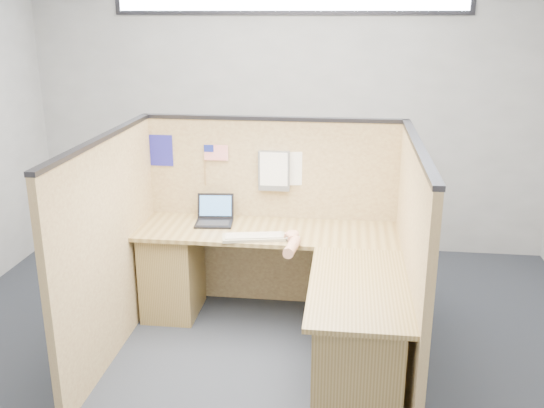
# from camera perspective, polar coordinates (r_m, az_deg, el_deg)

# --- Properties ---
(floor) EXTENTS (5.00, 5.00, 0.00)m
(floor) POSITION_cam_1_polar(r_m,az_deg,el_deg) (4.27, -1.69, -14.84)
(floor) COLOR black
(floor) RESTS_ON ground
(wall_back) EXTENTS (5.00, 0.00, 5.00)m
(wall_back) POSITION_cam_1_polar(r_m,az_deg,el_deg) (5.90, 1.58, 8.98)
(wall_back) COLOR gray
(wall_back) RESTS_ON floor
(wall_front) EXTENTS (5.00, 0.00, 5.00)m
(wall_front) POSITION_cam_1_polar(r_m,az_deg,el_deg) (1.68, -14.41, -15.18)
(wall_front) COLOR gray
(wall_front) RESTS_ON floor
(cubicle_partitions) EXTENTS (2.06, 1.83, 1.53)m
(cubicle_partitions) POSITION_cam_1_polar(r_m,az_deg,el_deg) (4.30, -0.91, -3.11)
(cubicle_partitions) COLOR olive
(cubicle_partitions) RESTS_ON floor
(l_desk) EXTENTS (1.95, 1.75, 0.73)m
(l_desk) POSITION_cam_1_polar(r_m,az_deg,el_deg) (4.30, 1.30, -8.56)
(l_desk) COLOR brown
(l_desk) RESTS_ON floor
(laptop) EXTENTS (0.30, 0.30, 0.21)m
(laptop) POSITION_cam_1_polar(r_m,az_deg,el_deg) (4.71, -5.35, -1.13)
(laptop) COLOR black
(laptop) RESTS_ON l_desk
(keyboard) EXTENTS (0.47, 0.24, 0.03)m
(keyboard) POSITION_cam_1_polar(r_m,az_deg,el_deg) (4.36, -1.72, -3.13)
(keyboard) COLOR gray
(keyboard) RESTS_ON l_desk
(mouse) EXTENTS (0.11, 0.07, 0.05)m
(mouse) POSITION_cam_1_polar(r_m,az_deg,el_deg) (4.33, 1.95, -3.18)
(mouse) COLOR #B5B5BA
(mouse) RESTS_ON l_desk
(hand_forearm) EXTENTS (0.11, 0.40, 0.08)m
(hand_forearm) POSITION_cam_1_polar(r_m,az_deg,el_deg) (4.19, 1.91, -3.69)
(hand_forearm) COLOR tan
(hand_forearm) RESTS_ON l_desk
(blue_poster) EXTENTS (0.19, 0.01, 0.25)m
(blue_poster) POSITION_cam_1_polar(r_m,az_deg,el_deg) (4.86, -10.38, 4.98)
(blue_poster) COLOR navy
(blue_poster) RESTS_ON cubicle_partitions
(american_flag) EXTENTS (0.19, 0.01, 0.33)m
(american_flag) POSITION_cam_1_polar(r_m,az_deg,el_deg) (4.75, -5.53, 4.71)
(american_flag) COLOR olive
(american_flag) RESTS_ON cubicle_partitions
(file_holder) EXTENTS (0.24, 0.05, 0.31)m
(file_holder) POSITION_cam_1_polar(r_m,az_deg,el_deg) (4.68, 0.20, 3.15)
(file_holder) COLOR slate
(file_holder) RESTS_ON cubicle_partitions
(paper_left) EXTENTS (0.23, 0.04, 0.29)m
(paper_left) POSITION_cam_1_polar(r_m,az_deg,el_deg) (4.70, 0.58, 3.31)
(paper_left) COLOR white
(paper_left) RESTS_ON cubicle_partitions
(paper_right) EXTENTS (0.21, 0.04, 0.26)m
(paper_right) POSITION_cam_1_polar(r_m,az_deg,el_deg) (4.68, 2.23, 3.34)
(paper_right) COLOR white
(paper_right) RESTS_ON cubicle_partitions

